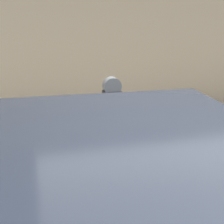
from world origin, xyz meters
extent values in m
cube|color=#9E9B96|center=(0.00, 2.20, 0.05)|extent=(24.00, 2.80, 0.10)
cylinder|color=slate|center=(-0.45, 1.30, 0.63)|extent=(0.06, 0.06, 1.06)
cube|color=black|center=(-0.45, 1.30, 1.35)|extent=(0.18, 0.12, 0.37)
cube|color=gray|center=(-0.45, 1.23, 1.38)|extent=(0.10, 0.01, 0.13)
cylinder|color=slate|center=(-0.45, 1.30, 1.58)|extent=(0.18, 0.10, 0.18)
camera|label=1|loc=(-1.23, -1.68, 2.28)|focal=50.00mm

